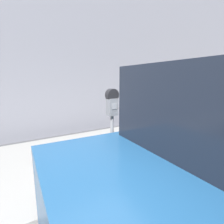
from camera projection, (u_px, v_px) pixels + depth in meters
sidewalk at (65, 161)px, 3.56m from camera, size 24.00×2.80×0.13m
building_facade at (37, 24)px, 4.74m from camera, size 24.00×0.30×6.35m
parking_meter at (112, 111)px, 2.92m from camera, size 0.21×0.15×1.43m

